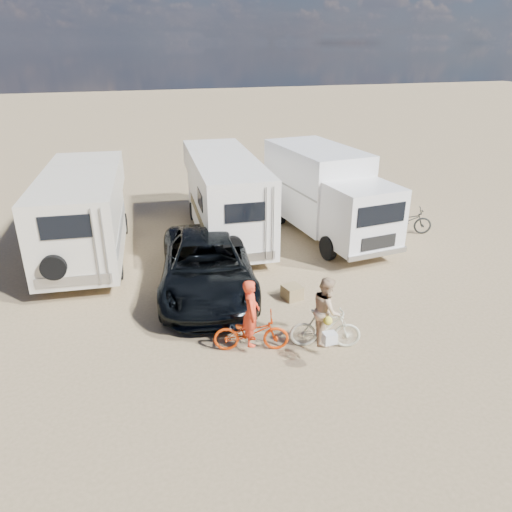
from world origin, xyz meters
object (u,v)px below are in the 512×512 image
object	(u,v)px
bike_woman	(325,329)
bike_parked	(406,221)
box_truck	(328,195)
rv_left	(84,216)
rv_main	(225,198)
cooler	(211,276)
crate	(292,292)
rider_man	(251,319)
bike_man	(251,332)
dark_suv	(207,265)
rider_woman	(326,317)

from	to	relation	value
bike_woman	bike_parked	world-z (taller)	bike_woman
bike_woman	box_truck	bearing A→B (deg)	-5.38
rv_left	rv_main	bearing A→B (deg)	10.97
rv_main	rv_left	xyz separation A→B (m)	(-4.80, -0.45, -0.05)
bike_parked	cooler	world-z (taller)	bike_parked
box_truck	crate	distance (m)	5.23
rv_main	bike_woman	world-z (taller)	rv_main
rv_main	rider_man	xyz separation A→B (m)	(-1.21, -7.21, -0.65)
box_truck	bike_man	distance (m)	7.81
dark_suv	bike_man	xyz separation A→B (m)	(0.33, -3.23, -0.32)
rv_left	bike_man	world-z (taller)	rv_left
cooler	dark_suv	bearing A→B (deg)	-137.98
rider_woman	bike_parked	world-z (taller)	rider_woman
rider_man	cooler	size ratio (longest dim) A/B	2.83
bike_woman	bike_parked	bearing A→B (deg)	-25.69
rv_main	box_truck	size ratio (longest dim) A/B	1.11
rv_left	bike_man	xyz separation A→B (m)	(3.60, -6.76, -0.95)
box_truck	bike_man	bearing A→B (deg)	-133.05
rv_main	bike_woman	xyz separation A→B (m)	(0.46, -7.62, -0.96)
rider_woman	rider_man	bearing A→B (deg)	95.77
rider_man	cooler	xyz separation A→B (m)	(-0.13, 3.64, -0.58)
dark_suv	cooler	size ratio (longest dim) A/B	9.83
rv_left	bike_man	distance (m)	7.71
rv_left	bike_man	size ratio (longest dim) A/B	3.74
rv_main	rider_woman	size ratio (longest dim) A/B	4.27
rider_woman	cooler	world-z (taller)	rider_woman
bike_parked	rider_man	bearing A→B (deg)	148.56
rider_man	crate	bearing A→B (deg)	-26.35
rv_main	dark_suv	world-z (taller)	rv_main
rv_main	bike_woman	size ratio (longest dim) A/B	4.21
cooler	rv_left	bearing A→B (deg)	115.91
dark_suv	rider_man	bearing A→B (deg)	-74.09
bike_woman	crate	xyz separation A→B (m)	(0.13, 2.42, -0.30)
rider_man	rider_woman	distance (m)	1.72
rv_left	cooler	world-z (taller)	rv_left
dark_suv	bike_woman	xyz separation A→B (m)	(1.99, -3.65, -0.28)
box_truck	bike_man	size ratio (longest dim) A/B	3.58
box_truck	rider_man	distance (m)	7.77
bike_man	rider_man	size ratio (longest dim) A/B	1.08
bike_woman	rider_man	xyz separation A→B (m)	(-1.67, 0.41, 0.31)
rider_man	rv_main	bearing A→B (deg)	5.96
rider_woman	bike_parked	bearing A→B (deg)	-25.69
bike_man	cooler	world-z (taller)	bike_man
rv_left	bike_parked	world-z (taller)	rv_left
bike_parked	crate	distance (m)	6.85
rv_left	box_truck	size ratio (longest dim) A/B	1.04
rv_main	rv_left	world-z (taller)	rv_main
box_truck	bike_woman	size ratio (longest dim) A/B	3.78
crate	bike_woman	bearing A→B (deg)	-93.13
rv_main	rider_man	world-z (taller)	rv_main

